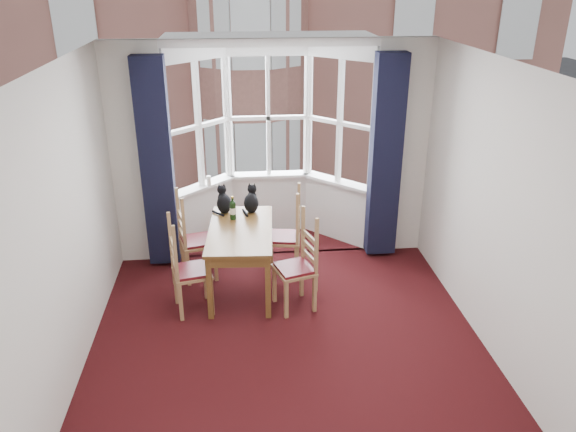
{
  "coord_description": "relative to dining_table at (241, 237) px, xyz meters",
  "views": [
    {
      "loc": [
        -0.45,
        -4.56,
        3.5
      ],
      "look_at": [
        0.09,
        1.05,
        1.05
      ],
      "focal_mm": 35.0,
      "sensor_mm": 36.0,
      "label": 1
    }
  ],
  "objects": [
    {
      "name": "cat_left",
      "position": [
        -0.19,
        0.52,
        0.24
      ],
      "size": [
        0.24,
        0.29,
        0.35
      ],
      "color": "black",
      "rests_on": "dining_table"
    },
    {
      "name": "chair_left_far",
      "position": [
        -0.61,
        0.32,
        -0.21
      ],
      "size": [
        0.49,
        0.51,
        0.92
      ],
      "color": "#A88151",
      "rests_on": "floor"
    },
    {
      "name": "curtain_left",
      "position": [
        -0.98,
        0.73,
        0.67
      ],
      "size": [
        0.38,
        0.22,
        2.6
      ],
      "primitive_type": "cube",
      "color": "black",
      "rests_on": "floor"
    },
    {
      "name": "street",
      "position": [
        0.44,
        30.91,
        -6.68
      ],
      "size": [
        80.0,
        80.0,
        0.0
      ],
      "primitive_type": "plane",
      "color": "#333335",
      "rests_on": "ground"
    },
    {
      "name": "chair_right_far",
      "position": [
        0.62,
        0.34,
        -0.21
      ],
      "size": [
        0.46,
        0.48,
        0.92
      ],
      "color": "#A88151",
      "rests_on": "floor"
    },
    {
      "name": "cat_right",
      "position": [
        0.15,
        0.5,
        0.24
      ],
      "size": [
        0.23,
        0.29,
        0.35
      ],
      "color": "black",
      "rests_on": "dining_table"
    },
    {
      "name": "candle_tall",
      "position": [
        -0.4,
        1.26,
        0.25
      ],
      "size": [
        0.06,
        0.06,
        0.13
      ],
      "primitive_type": "cylinder",
      "color": "white",
      "rests_on": "bay_window"
    },
    {
      "name": "wall_right",
      "position": [
        2.44,
        -1.34,
        0.72
      ],
      "size": [
        0.0,
        4.5,
        4.5
      ],
      "primitive_type": "plane",
      "rotation": [
        1.57,
        0.0,
        -1.57
      ],
      "color": "silver",
      "rests_on": "floor"
    },
    {
      "name": "wine_bottle",
      "position": [
        -0.08,
        0.29,
        0.23
      ],
      "size": [
        0.07,
        0.07,
        0.29
      ],
      "color": "black",
      "rests_on": "dining_table"
    },
    {
      "name": "chair_right_near",
      "position": [
        0.67,
        -0.43,
        -0.21
      ],
      "size": [
        0.5,
        0.52,
        0.92
      ],
      "color": "#A88151",
      "rests_on": "floor"
    },
    {
      "name": "floor",
      "position": [
        0.44,
        -1.34,
        -0.68
      ],
      "size": [
        4.5,
        4.5,
        0.0
      ],
      "primitive_type": "plane",
      "color": "black",
      "rests_on": "ground"
    },
    {
      "name": "dining_table",
      "position": [
        0.0,
        0.0,
        0.0
      ],
      "size": [
        0.81,
        1.4,
        0.79
      ],
      "color": "brown",
      "rests_on": "floor"
    },
    {
      "name": "ceiling",
      "position": [
        0.44,
        -1.34,
        2.12
      ],
      "size": [
        4.5,
        4.5,
        0.0
      ],
      "primitive_type": "plane",
      "rotation": [
        3.14,
        0.0,
        0.0
      ],
      "color": "white",
      "rests_on": "floor"
    },
    {
      "name": "chair_left_near",
      "position": [
        -0.64,
        -0.43,
        -0.21
      ],
      "size": [
        0.48,
        0.5,
        0.92
      ],
      "color": "#A88151",
      "rests_on": "floor"
    },
    {
      "name": "wall_near",
      "position": [
        0.44,
        -3.59,
        0.72
      ],
      "size": [
        4.0,
        0.0,
        4.0
      ],
      "primitive_type": "plane",
      "rotation": [
        -1.57,
        0.0,
        0.0
      ],
      "color": "silver",
      "rests_on": "floor"
    },
    {
      "name": "wall_left",
      "position": [
        -1.56,
        -1.34,
        0.72
      ],
      "size": [
        0.0,
        4.5,
        4.5
      ],
      "primitive_type": "plane",
      "rotation": [
        1.57,
        0.0,
        1.57
      ],
      "color": "silver",
      "rests_on": "floor"
    },
    {
      "name": "curtain_right",
      "position": [
        1.86,
        0.73,
        0.67
      ],
      "size": [
        0.38,
        0.22,
        2.6
      ],
      "primitive_type": "cube",
      "color": "black",
      "rests_on": "floor"
    },
    {
      "name": "bay_window",
      "position": [
        0.44,
        1.42,
        0.72
      ],
      "size": [
        2.76,
        0.94,
        2.8
      ],
      "color": "white",
      "rests_on": "floor"
    },
    {
      "name": "wall_back_pier_right",
      "position": [
        2.09,
        0.91,
        0.72
      ],
      "size": [
        0.7,
        0.12,
        2.8
      ],
      "primitive_type": "cube",
      "color": "silver",
      "rests_on": "floor"
    },
    {
      "name": "tenement_building",
      "position": [
        0.44,
        12.68,
        0.91
      ],
      "size": [
        18.4,
        7.8,
        15.2
      ],
      "color": "#A66456",
      "rests_on": "street"
    },
    {
      "name": "wall_back_pier_left",
      "position": [
        -1.21,
        0.91,
        0.72
      ],
      "size": [
        0.7,
        0.12,
        2.8
      ],
      "primitive_type": "cube",
      "color": "silver",
      "rests_on": "floor"
    }
  ]
}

